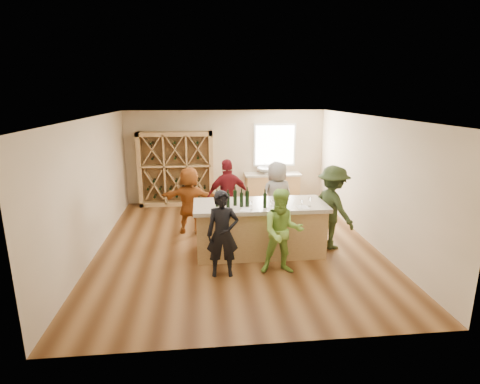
{
  "coord_description": "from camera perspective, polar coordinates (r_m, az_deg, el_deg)",
  "views": [
    {
      "loc": [
        -0.71,
        -7.79,
        3.26
      ],
      "look_at": [
        0.1,
        0.2,
        1.15
      ],
      "focal_mm": 28.0,
      "sensor_mm": 36.0,
      "label": 1
    }
  ],
  "objects": [
    {
      "name": "ceiling",
      "position": [
        7.84,
        -0.59,
        11.72
      ],
      "size": [
        6.0,
        7.0,
        0.1
      ],
      "primitive_type": "cube",
      "color": "white",
      "rests_on": "ground"
    },
    {
      "name": "window_frame",
      "position": [
        11.58,
        5.3,
        7.15
      ],
      "size": [
        1.3,
        0.06,
        1.3
      ],
      "primitive_type": "cube",
      "color": "white",
      "rests_on": "wall_back"
    },
    {
      "name": "wine_bottle_d",
      "position": [
        7.43,
        0.23,
        -1.19
      ],
      "size": [
        0.09,
        0.09,
        0.29
      ],
      "primitive_type": "cylinder",
      "rotation": [
        0.0,
        0.0,
        -0.41
      ],
      "color": "black",
      "rests_on": "tasting_counter_top"
    },
    {
      "name": "wine_bottle_e",
      "position": [
        7.45,
        1.11,
        -1.03
      ],
      "size": [
        0.08,
        0.08,
        0.32
      ],
      "primitive_type": "cylinder",
      "rotation": [
        0.0,
        0.0,
        -0.05
      ],
      "color": "black",
      "rests_on": "tasting_counter_top"
    },
    {
      "name": "wine_bottle_a",
      "position": [
        7.47,
        -3.52,
        -1.23
      ],
      "size": [
        0.08,
        0.08,
        0.26
      ],
      "primitive_type": "cylinder",
      "rotation": [
        0.0,
        0.0,
        -0.37
      ],
      "color": "black",
      "rests_on": "tasting_counter_top"
    },
    {
      "name": "wine_glass_c",
      "position": [
        7.42,
        9.33,
        -1.91
      ],
      "size": [
        0.07,
        0.07,
        0.16
      ],
      "primitive_type": "cone",
      "rotation": [
        0.0,
        0.0,
        0.11
      ],
      "color": "white",
      "rests_on": "tasting_counter_top"
    },
    {
      "name": "person_server",
      "position": [
        8.26,
        13.9,
        -2.3
      ],
      "size": [
        0.94,
        1.29,
        1.81
      ],
      "primitive_type": "imported",
      "rotation": [
        0.0,
        0.0,
        1.96
      ],
      "color": "#263319",
      "rests_on": "floor"
    },
    {
      "name": "back_counter_base",
      "position": [
        11.55,
        4.91,
        0.46
      ],
      "size": [
        1.6,
        0.58,
        0.86
      ],
      "primitive_type": "cube",
      "color": "tan",
      "rests_on": "floor"
    },
    {
      "name": "wine_glass_b",
      "position": [
        7.27,
        4.82,
        -2.02
      ],
      "size": [
        0.07,
        0.07,
        0.18
      ],
      "primitive_type": "cone",
      "rotation": [
        0.0,
        0.0,
        -0.07
      ],
      "color": "white",
      "rests_on": "tasting_counter_top"
    },
    {
      "name": "wall_front",
      "position": [
        4.69,
        3.47,
        -8.66
      ],
      "size": [
        6.0,
        0.1,
        2.8
      ],
      "primitive_type": "cube",
      "color": "#C8B291",
      "rests_on": "ground"
    },
    {
      "name": "wine_glass_d",
      "position": [
        7.57,
        6.26,
        -1.42
      ],
      "size": [
        0.09,
        0.09,
        0.18
      ],
      "primitive_type": "cone",
      "rotation": [
        0.0,
        0.0,
        -0.41
      ],
      "color": "white",
      "rests_on": "tasting_counter_top"
    },
    {
      "name": "tasting_menu_a",
      "position": [
        7.29,
        0.94,
        -2.68
      ],
      "size": [
        0.27,
        0.32,
        0.0
      ],
      "primitive_type": "cube",
      "rotation": [
        0.0,
        0.0,
        -0.34
      ],
      "color": "white",
      "rests_on": "tasting_counter_top"
    },
    {
      "name": "wine_glass_a",
      "position": [
        7.23,
        1.7,
        -2.17
      ],
      "size": [
        0.08,
        0.08,
        0.16
      ],
      "primitive_type": "cone",
      "rotation": [
        0.0,
        0.0,
        -0.35
      ],
      "color": "white",
      "rests_on": "tasting_counter_top"
    },
    {
      "name": "tasting_counter_top",
      "position": [
        7.71,
        3.05,
        -2.04
      ],
      "size": [
        2.72,
        1.12,
        0.08
      ],
      "primitive_type": "cube",
      "color": "#BBAF99",
      "rests_on": "tasting_counter_base"
    },
    {
      "name": "faucet",
      "position": [
        11.55,
        3.84,
        3.74
      ],
      "size": [
        0.02,
        0.02,
        0.3
      ],
      "primitive_type": "cylinder",
      "color": "silver",
      "rests_on": "back_counter_top"
    },
    {
      "name": "tasting_counter_base",
      "position": [
        7.88,
        3.0,
        -5.8
      ],
      "size": [
        2.6,
        1.0,
        1.0
      ],
      "primitive_type": "cube",
      "color": "tan",
      "rests_on": "floor"
    },
    {
      "name": "sink",
      "position": [
        11.38,
        3.99,
        3.28
      ],
      "size": [
        0.54,
        0.54,
        0.19
      ],
      "primitive_type": "imported",
      "color": "silver",
      "rests_on": "back_counter_top"
    },
    {
      "name": "person_far_right",
      "position": [
        9.03,
        5.63,
        -0.76
      ],
      "size": [
        0.97,
        0.78,
        1.73
      ],
      "primitive_type": "imported",
      "rotation": [
        0.0,
        0.0,
        3.45
      ],
      "color": "slate",
      "rests_on": "floor"
    },
    {
      "name": "wine_bottle_f",
      "position": [
        7.38,
        3.81,
        -1.28
      ],
      "size": [
        0.07,
        0.07,
        0.3
      ],
      "primitive_type": "cylinder",
      "color": "black",
      "rests_on": "tasting_counter_top"
    },
    {
      "name": "floor",
      "position": [
        8.5,
        -0.54,
        -8.21
      ],
      "size": [
        6.0,
        7.0,
        0.1
      ],
      "primitive_type": "cube",
      "color": "brown",
      "rests_on": "ground"
    },
    {
      "name": "wall_right",
      "position": [
        8.85,
        19.51,
        1.73
      ],
      "size": [
        0.1,
        7.0,
        2.8
      ],
      "primitive_type": "cube",
      "color": "#C8B291",
      "rests_on": "ground"
    },
    {
      "name": "tasting_menu_c",
      "position": [
        7.54,
        9.5,
        -2.28
      ],
      "size": [
        0.23,
        0.3,
        0.0
      ],
      "primitive_type": "cube",
      "rotation": [
        0.0,
        0.0,
        0.04
      ],
      "color": "white",
      "rests_on": "tasting_counter_top"
    },
    {
      "name": "person_near_right",
      "position": [
        6.95,
        6.49,
        -6.06
      ],
      "size": [
        0.8,
        0.47,
        1.61
      ],
      "primitive_type": "imported",
      "rotation": [
        0.0,
        0.0,
        -0.05
      ],
      "color": "#8CC64C",
      "rests_on": "floor"
    },
    {
      "name": "wine_rack",
      "position": [
        11.3,
        -9.71,
        3.47
      ],
      "size": [
        2.2,
        0.45,
        2.2
      ],
      "primitive_type": "cube",
      "color": "tan",
      "rests_on": "floor"
    },
    {
      "name": "person_near_left",
      "position": [
        6.81,
        -2.66,
        -6.43
      ],
      "size": [
        0.6,
        0.45,
        1.61
      ],
      "primitive_type": "imported",
      "rotation": [
        0.0,
        0.0,
        -0.03
      ],
      "color": "black",
      "rests_on": "floor"
    },
    {
      "name": "person_far_mid",
      "position": [
        8.93,
        -1.83,
        -0.65
      ],
      "size": [
        1.14,
        0.74,
        1.79
      ],
      "primitive_type": "imported",
      "rotation": [
        0.0,
        0.0,
        3.35
      ],
      "color": "#590F14",
      "rests_on": "floor"
    },
    {
      "name": "wine_bottle_b",
      "position": [
        7.32,
        -1.84,
        -1.4
      ],
      "size": [
        0.09,
        0.09,
        0.29
      ],
      "primitive_type": "cylinder",
      "rotation": [
        0.0,
        0.0,
        0.29
      ],
      "color": "black",
      "rests_on": "tasting_counter_top"
    },
    {
      "name": "wall_back",
      "position": [
        11.52,
        -2.19,
        5.4
      ],
      "size": [
        6.0,
        0.1,
        2.8
      ],
      "primitive_type": "cube",
      "color": "#C8B291",
      "rests_on": "ground"
    },
    {
      "name": "wine_bottle_c",
      "position": [
        7.51,
        -0.75,
        -0.9
      ],
      "size": [
        0.09,
        0.09,
        0.32
      ],
      "primitive_type": "cylinder",
      "rotation": [
        0.0,
        0.0,
        -0.13
      ],
      "color": "black",
      "rests_on": "tasting_counter_top"
    },
    {
      "name": "wall_left",
      "position": [
        8.35,
        -21.91,
        0.76
      ],
      "size": [
        0.1,
        7.0,
        2.8
      ],
      "primitive_type": "cube",
      "color": "#C8B291",
      "rests_on": "ground"
    },
    {
      "name": "person_far_left",
      "position": [
        8.99,
        -7.61,
        -1.25
      ],
      "size": [
        1.59,
        0.89,
        1.62
      ],
      "primitive_type": "imported",
      "rotation": [
        0.0,
        0.0,
        2.9
      ],
      "color": "#994C19",
      "rests_on": "floor"
    },
    {
      "name": "wine_glass_e",
      "position": [
        7.61,
        10.6,
        -1.52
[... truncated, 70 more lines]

